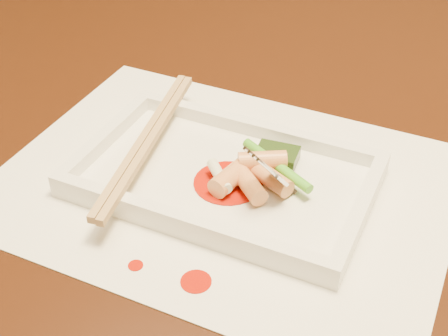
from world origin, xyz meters
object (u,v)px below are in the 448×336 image
at_px(chopstick_a, 143,139).
at_px(table, 235,161).
at_px(plate_base, 224,180).
at_px(placemat, 224,184).
at_px(fork, 312,115).

bearing_deg(chopstick_a, table, 81.97).
bearing_deg(plate_base, placemat, 0.00).
bearing_deg(placemat, table, 110.49).
height_order(placemat, plate_base, plate_base).
bearing_deg(plate_base, chopstick_a, 180.00).
relative_size(table, chopstick_a, 6.09).
relative_size(table, placemat, 3.50).
height_order(table, fork, fork).
xyz_separation_m(plate_base, chopstick_a, (-0.08, 0.00, 0.02)).
bearing_deg(table, fork, -47.49).
height_order(chopstick_a, fork, fork).
xyz_separation_m(table, chopstick_a, (-0.02, -0.16, 0.13)).
xyz_separation_m(chopstick_a, fork, (0.15, 0.02, 0.06)).
relative_size(table, fork, 10.00).
distance_m(placemat, chopstick_a, 0.09).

